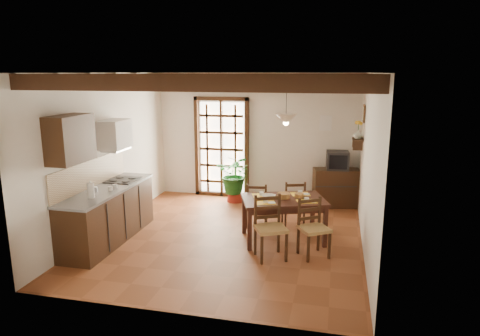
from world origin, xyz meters
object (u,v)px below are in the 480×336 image
(chair_near_left, at_px, (270,239))
(chair_far_right, at_px, (293,211))
(chair_near_right, at_px, (313,239))
(kitchen_counter, at_px, (108,214))
(crt_tv, at_px, (337,160))
(chair_far_left, at_px, (257,213))
(sideboard, at_px, (336,188))
(dining_table, at_px, (283,204))
(pendant_lamp, at_px, (286,118))
(potted_plant, at_px, (235,176))

(chair_near_left, height_order, chair_far_right, chair_near_left)
(chair_near_right, bearing_deg, kitchen_counter, 150.24)
(chair_near_right, relative_size, crt_tv, 1.87)
(chair_far_left, bearing_deg, crt_tv, -137.16)
(chair_far_left, relative_size, sideboard, 0.89)
(chair_near_left, bearing_deg, chair_near_right, -7.81)
(chair_far_left, bearing_deg, dining_table, 129.51)
(dining_table, relative_size, chair_near_right, 1.73)
(dining_table, distance_m, chair_near_left, 0.84)
(chair_far_left, height_order, chair_far_right, chair_far_right)
(kitchen_counter, xyz_separation_m, chair_near_right, (3.42, 0.13, -0.19))
(pendant_lamp, bearing_deg, kitchen_counter, -164.95)
(dining_table, bearing_deg, chair_far_right, 63.97)
(chair_near_left, bearing_deg, potted_plant, 87.03)
(chair_near_left, relative_size, potted_plant, 0.43)
(chair_near_right, bearing_deg, chair_near_left, 167.06)
(chair_near_right, distance_m, chair_far_right, 1.39)
(crt_tv, xyz_separation_m, pendant_lamp, (-0.86, -2.04, 1.08))
(chair_near_right, height_order, crt_tv, crt_tv)
(chair_near_right, bearing_deg, chair_far_left, 103.19)
(sideboard, bearing_deg, potted_plant, 171.13)
(kitchen_counter, bearing_deg, pendant_lamp, 15.05)
(chair_near_left, xyz_separation_m, chair_far_right, (0.19, 1.54, -0.03))
(chair_far_right, bearing_deg, pendant_lamp, 64.39)
(chair_near_right, bearing_deg, sideboard, 51.47)
(dining_table, height_order, pendant_lamp, pendant_lamp)
(pendant_lamp, bearing_deg, chair_near_right, -49.90)
(crt_tv, height_order, pendant_lamp, pendant_lamp)
(chair_near_left, xyz_separation_m, chair_far_left, (-0.45, 1.31, -0.04))
(potted_plant, bearing_deg, chair_far_right, -41.34)
(crt_tv, bearing_deg, chair_near_right, -101.40)
(kitchen_counter, relative_size, crt_tv, 4.64)
(pendant_lamp, bearing_deg, potted_plant, 124.64)
(chair_near_left, bearing_deg, kitchen_counter, 151.33)
(chair_far_right, bearing_deg, chair_near_left, 65.32)
(chair_far_left, height_order, pendant_lamp, pendant_lamp)
(dining_table, xyz_separation_m, chair_near_right, (0.54, -0.55, -0.36))
(chair_near_left, distance_m, sideboard, 3.07)
(chair_far_left, height_order, sideboard, chair_far_left)
(chair_near_left, bearing_deg, chair_far_right, 56.16)
(kitchen_counter, distance_m, potted_plant, 3.11)
(kitchen_counter, height_order, sideboard, kitchen_counter)
(dining_table, height_order, chair_far_left, chair_far_left)
(potted_plant, bearing_deg, kitchen_counter, -120.09)
(chair_far_right, distance_m, potted_plant, 1.91)
(sideboard, bearing_deg, crt_tv, -102.46)
(dining_table, bearing_deg, kitchen_counter, 174.14)
(potted_plant, bearing_deg, chair_near_right, -53.91)
(chair_near_left, relative_size, pendant_lamp, 1.15)
(dining_table, bearing_deg, chair_near_left, -116.23)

